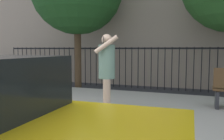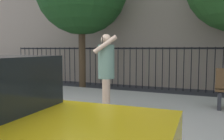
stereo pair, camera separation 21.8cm
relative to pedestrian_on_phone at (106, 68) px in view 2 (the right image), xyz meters
name	(u,v)px [view 2 (the right image)]	position (x,y,z in m)	size (l,w,h in m)	color
sidewalk	(95,108)	(-0.60, 0.64, -1.05)	(28.00, 4.40, 0.15)	#B2ADA3
iron_fence	(139,62)	(-0.60, 4.34, -0.10)	(12.03, 0.04, 1.60)	black
pedestrian_on_phone	(106,68)	(0.00, 0.00, 0.00)	(0.53, 0.72, 1.68)	beige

